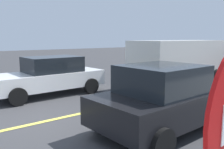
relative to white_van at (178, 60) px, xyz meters
The scene contains 6 objects.
ground_plane 7.49m from the white_van, behind, with size 80.00×80.00×0.00m, color #38383A.
lane_marking_centre 4.60m from the white_van, 167.18° to the right, with size 28.00×0.16×0.01m, color #E0D14C.
white_van is the anchor object (origin of this frame).
car_black_mid_road 6.23m from the white_van, 146.21° to the right, with size 3.92×2.18×1.67m.
car_green_approaching 6.43m from the white_van, 27.78° to the left, with size 4.46×2.42×1.69m.
car_white_near_curb 6.15m from the white_van, 160.68° to the left, with size 4.51×2.04×1.56m.
Camera 1 is at (-2.57, -6.32, 2.32)m, focal length 39.23 mm.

